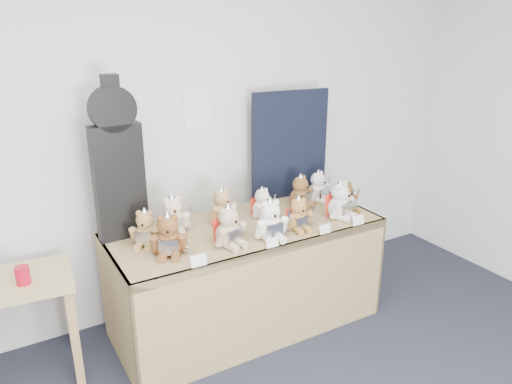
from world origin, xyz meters
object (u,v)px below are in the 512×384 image
teddy_back_left (173,217)px  teddy_back_far_left (145,230)px  guitar_case (117,162)px  teddy_back_right (301,193)px  teddy_front_end (346,199)px  teddy_back_centre_right (263,204)px  red_cup (23,275)px  display_table (251,252)px  teddy_front_far_right (340,202)px  teddy_back_centre_left (222,207)px  teddy_front_right (299,215)px  teddy_front_centre (271,221)px  teddy_front_far_left (168,237)px  teddy_front_left (229,228)px  teddy_back_end (318,188)px

teddy_back_left → teddy_back_far_left: bearing=-150.8°
guitar_case → teddy_back_right: size_ratio=3.83×
teddy_front_end → teddy_back_centre_right: bearing=150.7°
red_cup → teddy_back_left: bearing=3.5°
display_table → red_cup: 1.43m
display_table → guitar_case: bearing=157.0°
teddy_front_far_right → teddy_back_centre_right: (-0.47, 0.29, -0.02)m
teddy_back_centre_left → teddy_front_end: bearing=-31.5°
teddy_front_right → teddy_front_centre: bearing=-168.7°
teddy_front_far_left → guitar_case: bearing=134.6°
display_table → teddy_back_right: 0.64m
teddy_back_centre_left → teddy_back_far_left: bearing=175.4°
red_cup → teddy_front_left: bearing=-14.1°
teddy_front_left → teddy_back_centre_right: bearing=21.3°
red_cup → teddy_back_right: teddy_back_right is taller
teddy_front_far_right → teddy_back_right: (-0.11, 0.32, -0.01)m
teddy_front_far_left → teddy_back_centre_left: 0.58m
guitar_case → teddy_front_far_left: (0.16, -0.40, -0.39)m
teddy_back_centre_right → teddy_back_end: bearing=-6.1°
teddy_front_centre → teddy_back_far_left: teddy_front_centre is taller
teddy_back_right → teddy_back_centre_left: bearing=160.2°
teddy_back_centre_left → red_cup: bearing=169.4°
teddy_front_far_right → teddy_front_end: size_ratio=1.16×
teddy_back_end → teddy_front_far_left: bearing=173.2°
guitar_case → teddy_back_centre_left: bearing=-12.0°
teddy_front_end → teddy_back_centre_left: size_ratio=0.93×
teddy_back_left → guitar_case: bearing=167.3°
guitar_case → teddy_back_left: 0.51m
display_table → teddy_front_left: 0.39m
teddy_front_left → teddy_back_right: size_ratio=1.09×
teddy_front_far_left → teddy_front_right: (0.89, -0.08, -0.02)m
display_table → teddy_front_end: bearing=-4.9°
red_cup → teddy_back_far_left: (0.73, -0.03, 0.13)m
teddy_front_far_left → teddy_back_centre_right: teddy_front_far_left is taller
teddy_front_right → teddy_back_centre_left: size_ratio=0.91×
teddy_back_right → guitar_case: bearing=156.4°
teddy_front_centre → teddy_back_far_left: bearing=163.1°
teddy_back_right → teddy_back_centre_right: bearing=167.9°
teddy_back_end → guitar_case: bearing=156.8°
teddy_front_far_left → teddy_front_centre: teddy_front_centre is taller
teddy_back_left → teddy_back_centre_right: teddy_back_left is taller
guitar_case → teddy_back_centre_right: bearing=-12.6°
teddy_back_centre_left → teddy_back_centre_right: bearing=-24.6°
teddy_front_far_left → teddy_front_left: size_ratio=1.00×
teddy_back_end → teddy_front_far_right: bearing=-121.3°
red_cup → teddy_back_centre_left: (1.31, 0.05, 0.14)m
guitar_case → teddy_back_far_left: guitar_case is taller
red_cup → teddy_front_right: bearing=-10.6°
teddy_front_far_left → teddy_front_left: same height
teddy_front_far_right → teddy_front_centre: bearing=164.5°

